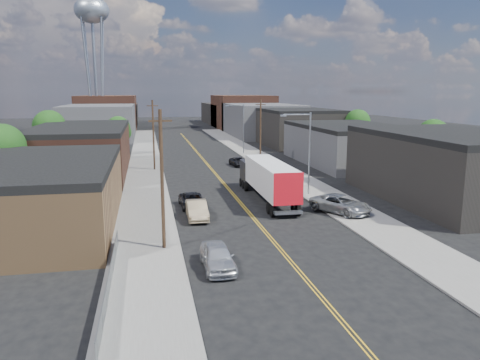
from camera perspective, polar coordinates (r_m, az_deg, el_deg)
name	(u,v)px	position (r m, az deg, el deg)	size (l,w,h in m)	color
ground	(200,155)	(83.81, -4.94, 3.03)	(260.00, 260.00, 0.00)	black
centerline	(211,168)	(69.08, -3.55, 1.41)	(0.32, 120.00, 0.01)	gold
sidewalk_left	(145,170)	(68.46, -11.45, 1.19)	(5.00, 140.00, 0.15)	slate
sidewalk_right	(273,166)	(70.96, 4.08, 1.71)	(5.00, 140.00, 0.15)	slate
warehouse_tan	(41,194)	(42.35, -23.14, -1.55)	(12.00, 22.00, 5.60)	brown
warehouse_brown	(81,150)	(67.60, -18.78, 3.48)	(12.00, 26.00, 6.60)	#49271D
industrial_right_a	(454,166)	(53.27, 24.62, 1.53)	(14.00, 22.00, 7.10)	black
industrial_right_b	(348,144)	(75.74, 13.09, 4.30)	(14.00, 24.00, 6.10)	#39393B
industrial_right_c	(297,127)	(99.83, 6.95, 6.42)	(14.00, 22.00, 7.60)	black
skyline_left_a	(100,122)	(118.28, -16.67, 6.81)	(16.00, 30.00, 8.00)	#39393B
skyline_right_a	(262,120)	(121.33, 2.64, 7.34)	(16.00, 30.00, 8.00)	#39393B
skyline_left_b	(108,113)	(143.10, -15.79, 7.86)	(16.00, 26.00, 10.00)	#49271D
skyline_right_b	(242,112)	(145.64, 0.25, 8.31)	(16.00, 26.00, 10.00)	#49271D
skyline_left_c	(113,115)	(163.10, -15.25, 7.67)	(16.00, 40.00, 7.00)	black
skyline_right_c	(231,114)	(165.33, -1.15, 8.07)	(16.00, 40.00, 7.00)	black
water_tower	(92,15)	(134.59, -17.60, 18.58)	(9.00, 9.00, 36.90)	gray
streetlight_near	(306,147)	(50.76, 8.06, 4.01)	(3.39, 0.25, 9.00)	gray
streetlight_far	(241,125)	(84.44, 0.16, 6.77)	(3.39, 0.25, 9.00)	gray
utility_pole_left_near	(162,179)	(33.13, -9.48, 0.09)	(1.60, 0.26, 10.00)	black
utility_pole_left_far	(153,135)	(67.83, -10.51, 5.45)	(1.60, 0.26, 10.00)	black
utility_pole_right	(260,131)	(72.91, 2.51, 5.98)	(1.60, 0.26, 10.00)	black
chainlink_fence	(110,279)	(28.20, -15.58, -11.58)	(0.05, 16.00, 1.22)	slate
tree_left_near	(3,150)	(54.93, -26.90, 3.30)	(4.85, 4.76, 7.91)	black
tree_left_mid	(50,129)	(79.16, -22.16, 5.83)	(5.10, 5.04, 8.37)	black
tree_left_far	(119,130)	(84.95, -14.58, 5.93)	(4.35, 4.20, 6.97)	black
tree_right_near	(433,137)	(70.75, 22.49, 4.81)	(4.60, 4.48, 7.44)	black
tree_right_far	(358,124)	(91.59, 14.16, 6.66)	(4.85, 4.76, 7.91)	black
semi_truck	(266,177)	(48.91, 3.22, 0.35)	(2.85, 15.92, 4.17)	silver
car_left_a	(217,257)	(30.22, -2.77, -9.32)	(1.93, 4.80, 1.63)	silver
car_left_b	(197,210)	(41.85, -5.28, -3.64)	(1.72, 4.94, 1.63)	#8F7C5E
car_left_c	(192,201)	(45.92, -5.83, -2.52)	(2.30, 4.98, 1.38)	black
car_right_lot_a	(341,204)	(44.16, 12.17, -2.87)	(2.73, 5.91, 1.64)	#96989A
car_right_lot_c	(267,159)	(73.51, 3.34, 2.61)	(1.54, 3.83, 1.30)	black
car_ahead_truck	(239,162)	(71.27, -0.14, 2.23)	(2.12, 4.60, 1.28)	black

